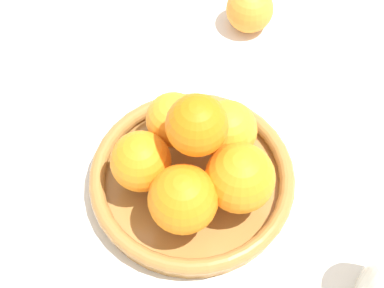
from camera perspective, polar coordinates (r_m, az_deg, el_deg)
The scene contains 5 objects.
ground_plane at distance 0.82m, azimuth 0.00°, elevation -3.82°, with size 4.00×4.00×0.00m, color white.
fruit_bowl at distance 0.81m, azimuth 0.00°, elevation -3.21°, with size 0.26×0.26×0.03m.
orange_pile at distance 0.75m, azimuth 0.38°, elevation -1.13°, with size 0.18×0.19×0.13m.
stray_orange at distance 0.97m, azimuth 5.15°, elevation 11.86°, with size 0.07×0.07×0.07m, color orange.
napkin_folded at distance 0.91m, azimuth -14.18°, elevation 2.96°, with size 0.14×0.14×0.01m, color silver.
Camera 1 is at (0.27, 0.29, 0.72)m, focal length 60.00 mm.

